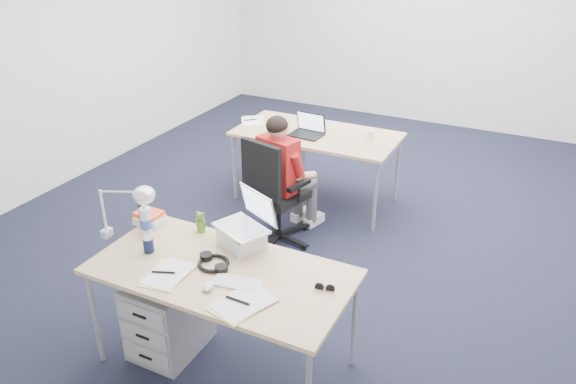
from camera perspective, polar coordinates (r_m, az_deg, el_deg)
The scene contains 24 objects.
floor at distance 5.27m, azimuth 3.86°, elevation -4.04°, with size 7.00×7.00×0.00m, color black.
room at distance 4.64m, azimuth 4.52°, elevation 14.52°, with size 6.02×7.02×2.80m.
desk_near at distance 3.48m, azimuth -6.79°, elevation -8.48°, with size 1.60×0.80×0.73m.
desk_far at distance 5.57m, azimuth 2.91°, elevation 5.58°, with size 1.60×0.80×0.73m.
office_chair at distance 4.99m, azimuth -1.22°, elevation -2.08°, with size 0.76×0.76×1.00m.
seated_person at distance 4.97m, azimuth -0.04°, elevation 1.73°, with size 0.45×0.67×1.16m.
drawer_pedestal_near at distance 3.90m, azimuth -12.05°, elevation -12.05°, with size 0.40×0.50×0.55m, color gray.
drawer_pedestal_far at distance 5.90m, azimuth -0.97°, elevation 2.54°, with size 0.40×0.50×0.55m, color gray.
silver_laptop at distance 3.58m, azimuth -4.81°, elevation -3.01°, with size 0.34×0.27×0.36m, color silver, non-canonical shape.
wireless_keyboard at distance 3.32m, azimuth -5.16°, elevation -9.18°, with size 0.30×0.12×0.01m, color white.
computer_mouse at distance 3.30m, azimuth -8.12°, elevation -9.46°, with size 0.06×0.10×0.03m, color white.
headphones at distance 3.49m, azimuth -7.58°, elevation -7.09°, with size 0.25×0.20×0.04m, color black, non-canonical shape.
can_koozie at distance 3.68m, azimuth -14.00°, elevation -5.19°, with size 0.07×0.07×0.11m, color #131B3D.
water_bottle at distance 3.83m, azimuth -14.27°, elevation -2.78°, with size 0.07×0.07×0.24m, color silver.
bear_figurine at distance 3.83m, azimuth -8.87°, elevation -2.99°, with size 0.08×0.06×0.15m, color #37681B, non-canonical shape.
book_stack at distance 4.01m, azimuth -13.89°, elevation -2.56°, with size 0.19×0.15×0.09m, color silver.
cordless_phone at distance 3.95m, azimuth -14.51°, elevation -2.42°, with size 0.05×0.03×0.17m, color black.
papers_left at distance 3.46m, azimuth -12.26°, elevation -8.20°, with size 0.21×0.30×0.01m, color #FEFF93.
papers_right at distance 3.17m, azimuth -4.79°, elevation -11.19°, with size 0.23×0.33×0.01m, color #FEFF93.
sunglasses at distance 3.27m, azimuth 3.76°, elevation -9.68°, with size 0.12×0.05×0.03m, color black, non-canonical shape.
desk_lamp at distance 3.75m, azimuth -16.78°, elevation -1.78°, with size 0.41×0.15×0.47m, color silver, non-canonical shape.
dark_laptop at distance 5.44m, azimuth 1.82°, elevation 6.84°, with size 0.31×0.30×0.22m, color black, non-canonical shape.
far_cup at distance 5.40m, azimuth 8.40°, elevation 5.74°, with size 0.07×0.07×0.10m, color white.
far_papers at distance 5.88m, azimuth -3.69°, elevation 7.20°, with size 0.21×0.30×0.01m, color white.
Camera 1 is at (1.70, -4.21, 2.67)m, focal length 35.00 mm.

